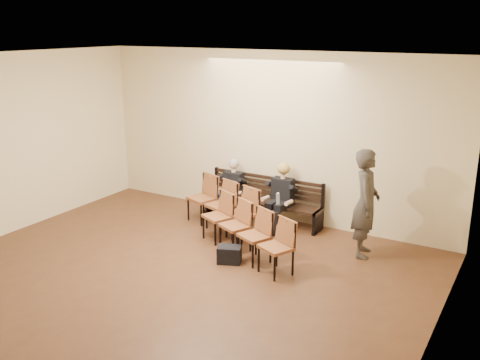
# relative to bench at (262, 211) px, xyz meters

# --- Properties ---
(ground) EXTENTS (10.00, 10.00, 0.00)m
(ground) POSITION_rel_bench_xyz_m (-0.01, -4.65, -0.23)
(ground) COLOR #54331C
(ground) RESTS_ON ground
(room_walls) EXTENTS (8.02, 10.01, 3.51)m
(room_walls) POSITION_rel_bench_xyz_m (-0.01, -3.86, 2.31)
(room_walls) COLOR beige
(room_walls) RESTS_ON ground
(bench) EXTENTS (2.60, 0.90, 0.45)m
(bench) POSITION_rel_bench_xyz_m (0.00, 0.00, 0.00)
(bench) COLOR black
(bench) RESTS_ON ground
(seated_man) EXTENTS (0.50, 0.69, 1.20)m
(seated_man) POSITION_rel_bench_xyz_m (-0.68, -0.12, 0.37)
(seated_man) COLOR black
(seated_man) RESTS_ON ground
(seated_woman) EXTENTS (0.53, 0.73, 1.23)m
(seated_woman) POSITION_rel_bench_xyz_m (0.48, -0.12, 0.39)
(seated_woman) COLOR black
(seated_woman) RESTS_ON ground
(laptop) EXTENTS (0.37, 0.30, 0.26)m
(laptop) POSITION_rel_bench_xyz_m (-0.71, -0.33, 0.36)
(laptop) COLOR silver
(laptop) RESTS_ON bench
(water_bottle) EXTENTS (0.08, 0.08, 0.25)m
(water_bottle) POSITION_rel_bench_xyz_m (0.56, -0.40, 0.35)
(water_bottle) COLOR silver
(water_bottle) RESTS_ON bench
(bag) EXTENTS (0.48, 0.41, 0.30)m
(bag) POSITION_rel_bench_xyz_m (0.48, -2.10, -0.08)
(bag) COLOR black
(bag) RESTS_ON ground
(passerby) EXTENTS (0.73, 0.93, 2.24)m
(passerby) POSITION_rel_bench_xyz_m (2.37, -0.60, 0.89)
(passerby) COLOR #37322D
(passerby) RESTS_ON ground
(chair_row_front) EXTENTS (1.85, 1.07, 0.99)m
(chair_row_front) POSITION_rel_bench_xyz_m (-0.49, -0.83, 0.27)
(chair_row_front) COLOR brown
(chair_row_front) RESTS_ON ground
(chair_row_back) EXTENTS (2.27, 1.41, 0.93)m
(chair_row_back) POSITION_rel_bench_xyz_m (0.56, -1.71, 0.24)
(chair_row_back) COLOR brown
(chair_row_back) RESTS_ON ground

